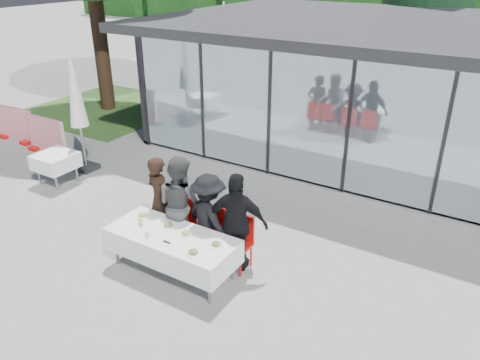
# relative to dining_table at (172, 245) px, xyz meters

# --- Properties ---
(ground) EXTENTS (90.00, 90.00, 0.00)m
(ground) POSITION_rel_dining_table_xyz_m (0.40, 0.35, -0.54)
(ground) COLOR gray
(ground) RESTS_ON ground
(pavilion) EXTENTS (14.80, 8.80, 3.44)m
(pavilion) POSITION_rel_dining_table_xyz_m (2.40, 8.51, 1.61)
(pavilion) COLOR gray
(pavilion) RESTS_ON ground
(treeline) EXTENTS (62.50, 2.00, 4.40)m
(treeline) POSITION_rel_dining_table_xyz_m (-1.60, 28.35, 1.66)
(treeline) COLOR #123B12
(treeline) RESTS_ON ground
(dining_table) EXTENTS (2.26, 0.96, 0.75)m
(dining_table) POSITION_rel_dining_table_xyz_m (0.00, 0.00, 0.00)
(dining_table) COLOR white
(dining_table) RESTS_ON ground
(diner_a) EXTENTS (0.78, 0.78, 1.73)m
(diner_a) POSITION_rel_dining_table_xyz_m (-0.81, 0.67, 0.33)
(diner_a) COLOR black
(diner_a) RESTS_ON ground
(diner_chair_a) EXTENTS (0.44, 0.44, 0.97)m
(diner_chair_a) POSITION_rel_dining_table_xyz_m (-0.81, 0.75, -0.00)
(diner_chair_a) COLOR red
(diner_chair_a) RESTS_ON ground
(diner_b) EXTENTS (1.03, 1.03, 1.84)m
(diner_b) POSITION_rel_dining_table_xyz_m (-0.34, 0.67, 0.38)
(diner_b) COLOR #4D4D4D
(diner_b) RESTS_ON ground
(diner_chair_b) EXTENTS (0.44, 0.44, 0.97)m
(diner_chair_b) POSITION_rel_dining_table_xyz_m (-0.34, 0.75, -0.00)
(diner_chair_b) COLOR red
(diner_chair_b) RESTS_ON ground
(diner_c) EXTENTS (1.34, 1.34, 1.64)m
(diner_c) POSITION_rel_dining_table_xyz_m (0.29, 0.67, 0.28)
(diner_c) COLOR black
(diner_c) RESTS_ON ground
(diner_chair_c) EXTENTS (0.44, 0.44, 0.97)m
(diner_chair_c) POSITION_rel_dining_table_xyz_m (0.29, 0.75, -0.00)
(diner_chair_c) COLOR red
(diner_chair_c) RESTS_ON ground
(diner_d) EXTENTS (1.31, 1.31, 1.80)m
(diner_d) POSITION_rel_dining_table_xyz_m (0.87, 0.67, 0.36)
(diner_d) COLOR black
(diner_d) RESTS_ON ground
(diner_chair_d) EXTENTS (0.44, 0.44, 0.97)m
(diner_chair_d) POSITION_rel_dining_table_xyz_m (0.87, 0.75, -0.00)
(diner_chair_d) COLOR red
(diner_chair_d) RESTS_ON ground
(plate_a) EXTENTS (0.23, 0.23, 0.07)m
(plate_a) POSITION_rel_dining_table_xyz_m (-0.82, 0.21, 0.24)
(plate_a) COLOR white
(plate_a) RESTS_ON dining_table
(plate_b) EXTENTS (0.23, 0.23, 0.07)m
(plate_b) POSITION_rel_dining_table_xyz_m (-0.22, 0.18, 0.24)
(plate_b) COLOR white
(plate_b) RESTS_ON dining_table
(plate_c) EXTENTS (0.23, 0.23, 0.07)m
(plate_c) POSITION_rel_dining_table_xyz_m (0.21, 0.12, 0.24)
(plate_c) COLOR white
(plate_c) RESTS_ON dining_table
(plate_d) EXTENTS (0.23, 0.23, 0.07)m
(plate_d) POSITION_rel_dining_table_xyz_m (0.82, 0.12, 0.24)
(plate_d) COLOR white
(plate_d) RESTS_ON dining_table
(plate_extra) EXTENTS (0.23, 0.23, 0.07)m
(plate_extra) POSITION_rel_dining_table_xyz_m (0.65, -0.26, 0.24)
(plate_extra) COLOR white
(plate_extra) RESTS_ON dining_table
(juice_bottle) EXTENTS (0.06, 0.06, 0.13)m
(juice_bottle) POSITION_rel_dining_table_xyz_m (-0.62, -0.07, 0.28)
(juice_bottle) COLOR #87B74C
(juice_bottle) RESTS_ON dining_table
(drinking_glasses) EXTENTS (0.07, 0.07, 0.10)m
(drinking_glasses) POSITION_rel_dining_table_xyz_m (-0.30, -0.26, 0.26)
(drinking_glasses) COLOR silver
(drinking_glasses) RESTS_ON dining_table
(folded_eyeglasses) EXTENTS (0.14, 0.03, 0.01)m
(folded_eyeglasses) POSITION_rel_dining_table_xyz_m (0.09, -0.23, 0.22)
(folded_eyeglasses) COLOR black
(folded_eyeglasses) RESTS_ON dining_table
(spare_table_left) EXTENTS (0.86, 0.86, 0.74)m
(spare_table_left) POSITION_rel_dining_table_xyz_m (-4.61, 1.33, 0.02)
(spare_table_left) COLOR white
(spare_table_left) RESTS_ON ground
(market_umbrella) EXTENTS (0.50, 0.50, 3.00)m
(market_umbrella) POSITION_rel_dining_table_xyz_m (-4.64, 2.21, 1.38)
(market_umbrella) COLOR black
(market_umbrella) RESTS_ON ground
(grass_patch) EXTENTS (5.00, 5.00, 0.02)m
(grass_patch) POSITION_rel_dining_table_xyz_m (-8.10, 6.35, -0.53)
(grass_patch) COLOR #385926
(grass_patch) RESTS_ON ground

